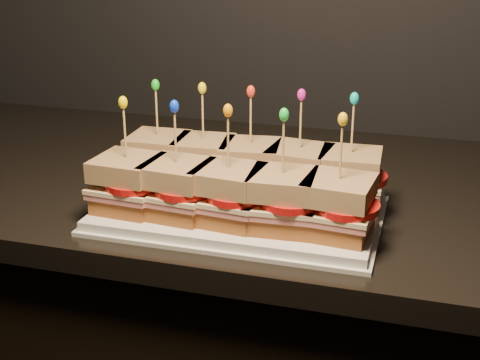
# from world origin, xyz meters

# --- Properties ---
(granite_slab) EXTENTS (2.23, 0.63, 0.03)m
(granite_slab) POSITION_xyz_m (0.20, 1.70, 0.88)
(granite_slab) COLOR black
(granite_slab) RESTS_ON cabinet
(platter) EXTENTS (0.37, 0.23, 0.02)m
(platter) POSITION_xyz_m (0.19, 1.54, 0.91)
(platter) COLOR white
(platter) RESTS_ON granite_slab
(platter_rim) EXTENTS (0.39, 0.24, 0.01)m
(platter_rim) POSITION_xyz_m (0.19, 1.54, 0.90)
(platter_rim) COLOR white
(platter_rim) RESTS_ON granite_slab
(sandwich_0_bread_bot) EXTENTS (0.08, 0.08, 0.02)m
(sandwich_0_bread_bot) POSITION_xyz_m (0.05, 1.59, 0.93)
(sandwich_0_bread_bot) COLOR brown
(sandwich_0_bread_bot) RESTS_ON platter
(sandwich_0_ham) EXTENTS (0.09, 0.09, 0.01)m
(sandwich_0_ham) POSITION_xyz_m (0.05, 1.59, 0.94)
(sandwich_0_ham) COLOR #BC5859
(sandwich_0_ham) RESTS_ON sandwich_0_bread_bot
(sandwich_0_cheese) EXTENTS (0.09, 0.09, 0.01)m
(sandwich_0_cheese) POSITION_xyz_m (0.05, 1.59, 0.95)
(sandwich_0_cheese) COLOR beige
(sandwich_0_cheese) RESTS_ON sandwich_0_ham
(sandwich_0_tomato) EXTENTS (0.08, 0.08, 0.01)m
(sandwich_0_tomato) POSITION_xyz_m (0.06, 1.59, 0.96)
(sandwich_0_tomato) COLOR red
(sandwich_0_tomato) RESTS_ON sandwich_0_cheese
(sandwich_0_bread_top) EXTENTS (0.08, 0.08, 0.03)m
(sandwich_0_bread_top) POSITION_xyz_m (0.05, 1.59, 0.98)
(sandwich_0_bread_top) COLOR #612C0D
(sandwich_0_bread_top) RESTS_ON sandwich_0_tomato
(sandwich_0_pick) EXTENTS (0.00, 0.00, 0.09)m
(sandwich_0_pick) POSITION_xyz_m (0.05, 1.59, 1.02)
(sandwich_0_pick) COLOR tan
(sandwich_0_pick) RESTS_ON sandwich_0_bread_top
(sandwich_0_frill) EXTENTS (0.01, 0.01, 0.02)m
(sandwich_0_frill) POSITION_xyz_m (0.05, 1.59, 1.07)
(sandwich_0_frill) COLOR green
(sandwich_0_frill) RESTS_ON sandwich_0_pick
(sandwich_1_bread_bot) EXTENTS (0.09, 0.09, 0.02)m
(sandwich_1_bread_bot) POSITION_xyz_m (0.12, 1.59, 0.93)
(sandwich_1_bread_bot) COLOR brown
(sandwich_1_bread_bot) RESTS_ON platter
(sandwich_1_ham) EXTENTS (0.09, 0.09, 0.01)m
(sandwich_1_ham) POSITION_xyz_m (0.12, 1.59, 0.94)
(sandwich_1_ham) COLOR #BC5859
(sandwich_1_ham) RESTS_ON sandwich_1_bread_bot
(sandwich_1_cheese) EXTENTS (0.10, 0.09, 0.01)m
(sandwich_1_cheese) POSITION_xyz_m (0.12, 1.59, 0.95)
(sandwich_1_cheese) COLOR beige
(sandwich_1_cheese) RESTS_ON sandwich_1_ham
(sandwich_1_tomato) EXTENTS (0.08, 0.08, 0.01)m
(sandwich_1_tomato) POSITION_xyz_m (0.13, 1.59, 0.96)
(sandwich_1_tomato) COLOR red
(sandwich_1_tomato) RESTS_ON sandwich_1_cheese
(sandwich_1_bread_top) EXTENTS (0.09, 0.09, 0.03)m
(sandwich_1_bread_top) POSITION_xyz_m (0.12, 1.59, 0.98)
(sandwich_1_bread_top) COLOR #612C0D
(sandwich_1_bread_top) RESTS_ON sandwich_1_tomato
(sandwich_1_pick) EXTENTS (0.00, 0.00, 0.09)m
(sandwich_1_pick) POSITION_xyz_m (0.12, 1.59, 1.02)
(sandwich_1_pick) COLOR tan
(sandwich_1_pick) RESTS_ON sandwich_1_bread_top
(sandwich_1_frill) EXTENTS (0.01, 0.01, 0.02)m
(sandwich_1_frill) POSITION_xyz_m (0.12, 1.59, 1.07)
(sandwich_1_frill) COLOR yellow
(sandwich_1_frill) RESTS_ON sandwich_1_pick
(sandwich_2_bread_bot) EXTENTS (0.09, 0.09, 0.02)m
(sandwich_2_bread_bot) POSITION_xyz_m (0.19, 1.59, 0.93)
(sandwich_2_bread_bot) COLOR brown
(sandwich_2_bread_bot) RESTS_ON platter
(sandwich_2_ham) EXTENTS (0.10, 0.10, 0.01)m
(sandwich_2_ham) POSITION_xyz_m (0.19, 1.59, 0.94)
(sandwich_2_ham) COLOR #BC5859
(sandwich_2_ham) RESTS_ON sandwich_2_bread_bot
(sandwich_2_cheese) EXTENTS (0.10, 0.10, 0.01)m
(sandwich_2_cheese) POSITION_xyz_m (0.19, 1.59, 0.95)
(sandwich_2_cheese) COLOR beige
(sandwich_2_cheese) RESTS_ON sandwich_2_ham
(sandwich_2_tomato) EXTENTS (0.08, 0.08, 0.01)m
(sandwich_2_tomato) POSITION_xyz_m (0.20, 1.59, 0.96)
(sandwich_2_tomato) COLOR red
(sandwich_2_tomato) RESTS_ON sandwich_2_cheese
(sandwich_2_bread_top) EXTENTS (0.09, 0.09, 0.03)m
(sandwich_2_bread_top) POSITION_xyz_m (0.19, 1.59, 0.98)
(sandwich_2_bread_top) COLOR #612C0D
(sandwich_2_bread_top) RESTS_ON sandwich_2_tomato
(sandwich_2_pick) EXTENTS (0.00, 0.00, 0.09)m
(sandwich_2_pick) POSITION_xyz_m (0.19, 1.59, 1.02)
(sandwich_2_pick) COLOR tan
(sandwich_2_pick) RESTS_ON sandwich_2_bread_top
(sandwich_2_frill) EXTENTS (0.01, 0.01, 0.02)m
(sandwich_2_frill) POSITION_xyz_m (0.19, 1.59, 1.07)
(sandwich_2_frill) COLOR red
(sandwich_2_frill) RESTS_ON sandwich_2_pick
(sandwich_3_bread_bot) EXTENTS (0.09, 0.09, 0.02)m
(sandwich_3_bread_bot) POSITION_xyz_m (0.26, 1.59, 0.93)
(sandwich_3_bread_bot) COLOR brown
(sandwich_3_bread_bot) RESTS_ON platter
(sandwich_3_ham) EXTENTS (0.10, 0.09, 0.01)m
(sandwich_3_ham) POSITION_xyz_m (0.26, 1.59, 0.94)
(sandwich_3_ham) COLOR #BC5859
(sandwich_3_ham) RESTS_ON sandwich_3_bread_bot
(sandwich_3_cheese) EXTENTS (0.10, 0.10, 0.01)m
(sandwich_3_cheese) POSITION_xyz_m (0.26, 1.59, 0.95)
(sandwich_3_cheese) COLOR beige
(sandwich_3_cheese) RESTS_ON sandwich_3_ham
(sandwich_3_tomato) EXTENTS (0.08, 0.08, 0.01)m
(sandwich_3_tomato) POSITION_xyz_m (0.27, 1.59, 0.96)
(sandwich_3_tomato) COLOR red
(sandwich_3_tomato) RESTS_ON sandwich_3_cheese
(sandwich_3_bread_top) EXTENTS (0.09, 0.09, 0.03)m
(sandwich_3_bread_top) POSITION_xyz_m (0.26, 1.59, 0.98)
(sandwich_3_bread_top) COLOR #612C0D
(sandwich_3_bread_top) RESTS_ON sandwich_3_tomato
(sandwich_3_pick) EXTENTS (0.00, 0.00, 0.09)m
(sandwich_3_pick) POSITION_xyz_m (0.26, 1.59, 1.02)
(sandwich_3_pick) COLOR tan
(sandwich_3_pick) RESTS_ON sandwich_3_bread_top
(sandwich_3_frill) EXTENTS (0.01, 0.01, 0.02)m
(sandwich_3_frill) POSITION_xyz_m (0.26, 1.59, 1.07)
(sandwich_3_frill) COLOR #C21992
(sandwich_3_frill) RESTS_ON sandwich_3_pick
(sandwich_4_bread_bot) EXTENTS (0.08, 0.08, 0.02)m
(sandwich_4_bread_bot) POSITION_xyz_m (0.33, 1.59, 0.93)
(sandwich_4_bread_bot) COLOR brown
(sandwich_4_bread_bot) RESTS_ON platter
(sandwich_4_ham) EXTENTS (0.09, 0.09, 0.01)m
(sandwich_4_ham) POSITION_xyz_m (0.33, 1.59, 0.94)
(sandwich_4_ham) COLOR #BC5859
(sandwich_4_ham) RESTS_ON sandwich_4_bread_bot
(sandwich_4_cheese) EXTENTS (0.09, 0.09, 0.01)m
(sandwich_4_cheese) POSITION_xyz_m (0.33, 1.59, 0.95)
(sandwich_4_cheese) COLOR beige
(sandwich_4_cheese) RESTS_ON sandwich_4_ham
(sandwich_4_tomato) EXTENTS (0.08, 0.08, 0.01)m
(sandwich_4_tomato) POSITION_xyz_m (0.34, 1.59, 0.96)
(sandwich_4_tomato) COLOR red
(sandwich_4_tomato) RESTS_ON sandwich_4_cheese
(sandwich_4_bread_top) EXTENTS (0.08, 0.08, 0.03)m
(sandwich_4_bread_top) POSITION_xyz_m (0.33, 1.59, 0.98)
(sandwich_4_bread_top) COLOR #612C0D
(sandwich_4_bread_top) RESTS_ON sandwich_4_tomato
(sandwich_4_pick) EXTENTS (0.00, 0.00, 0.09)m
(sandwich_4_pick) POSITION_xyz_m (0.33, 1.59, 1.02)
(sandwich_4_pick) COLOR tan
(sandwich_4_pick) RESTS_ON sandwich_4_bread_top
(sandwich_4_frill) EXTENTS (0.01, 0.01, 0.02)m
(sandwich_4_frill) POSITION_xyz_m (0.33, 1.59, 1.07)
(sandwich_4_frill) COLOR #08B6AC
(sandwich_4_frill) RESTS_ON sandwich_4_pick
(sandwich_5_bread_bot) EXTENTS (0.08, 0.08, 0.02)m
(sandwich_5_bread_bot) POSITION_xyz_m (0.05, 1.49, 0.93)
(sandwich_5_bread_bot) COLOR brown
(sandwich_5_bread_bot) RESTS_ON platter
(sandwich_5_ham) EXTENTS (0.09, 0.09, 0.01)m
(sandwich_5_ham) POSITION_xyz_m (0.05, 1.49, 0.94)
(sandwich_5_ham) COLOR #BC5859
(sandwich_5_ham) RESTS_ON sandwich_5_bread_bot
(sandwich_5_cheese) EXTENTS (0.09, 0.09, 0.01)m
(sandwich_5_cheese) POSITION_xyz_m (0.05, 1.49, 0.95)
(sandwich_5_cheese) COLOR beige
(sandwich_5_cheese) RESTS_ON sandwich_5_ham
(sandwich_5_tomato) EXTENTS (0.08, 0.08, 0.01)m
(sandwich_5_tomato) POSITION_xyz_m (0.06, 1.48, 0.96)
(sandwich_5_tomato) COLOR red
(sandwich_5_tomato) RESTS_ON sandwich_5_cheese
(sandwich_5_bread_top) EXTENTS (0.09, 0.09, 0.03)m
(sandwich_5_bread_top) POSITION_xyz_m (0.05, 1.49, 0.98)
(sandwich_5_bread_top) COLOR #612C0D
(sandwich_5_bread_top) RESTS_ON sandwich_5_tomato
(sandwich_5_pick) EXTENTS (0.00, 0.00, 0.09)m
(sandwich_5_pick) POSITION_xyz_m (0.05, 1.49, 1.02)
(sandwich_5_pick) COLOR tan
(sandwich_5_pick) RESTS_ON sandwich_5_bread_top
(sandwich_5_frill) EXTENTS (0.01, 0.01, 0.02)m
(sandwich_5_frill) POSITION_xyz_m (0.05, 1.49, 1.07)
(sandwich_5_frill) COLOR #F6D602
(sandwich_5_frill) RESTS_ON sandwich_5_pick
(sandwich_6_bread_bot) EXTENTS (0.09, 0.09, 0.02)m
(sandwich_6_bread_bot) POSITION_xyz_m (0.12, 1.49, 0.93)
(sandwich_6_bread_bot) COLOR brown
(sandwich_6_bread_bot) RESTS_ON platter
(sandwich_6_ham) EXTENTS (0.09, 0.09, 0.01)m
(sandwich_6_ham) POSITION_xyz_m (0.12, 1.49, 0.94)
(sandwich_6_ham) COLOR #BC5859
(sandwich_6_ham) RESTS_ON sandwich_6_bread_bot
(sandwich_6_cheese) EXTENTS (0.10, 0.09, 0.01)m
(sandwich_6_cheese) POSITION_xyz_m (0.12, 1.49, 0.95)
(sandwich_6_cheese) COLOR beige
(sandwich_6_cheese) RESTS_ON sandwich_6_ham
(sandwich_6_tomato) EXTENTS (0.08, 0.08, 0.01)m
(sandwich_6_tomato) POSITION_xyz_m (0.13, 1.48, 0.96)
(sandwich_6_tomato) COLOR red
(sandwich_6_tomato) RESTS_ON sandwich_6_cheese
(sandwich_6_bread_top) EXTENTS (0.09, 0.09, 0.03)m
(sandwich_6_bread_top) POSITION_xyz_m (0.12, 1.49, 0.98)
(sandwich_6_bread_top) COLOR #612C0D
(sandwich_6_bread_top) RESTS_ON sandwich_6_tomato
(sandwich_6_pick) EXTENTS (0.00, 0.00, 0.09)m
(sandwich_6_pick) POSITION_xyz_m (0.12, 1.49, 1.02)
(sandwich_6_pick) COLOR tan
(sandwich_6_pick) RESTS_ON sandwich_6_bread_top
(sandwich_6_frill) EXTENTS (0.01, 0.01, 0.02)m
(sandwich_6_frill) POSITION_xyz_m (0.12, 1.49, 1.07)
(sandwich_6_frill) COLOR #0D39DC
(sandwich_6_frill) RESTS_ON sandwich_6_pick
(sandwich_7_bread_bot) EXTENTS (0.09, 0.09, 0.02)m
(sandwich_7_bread_bot) POSITION_xyz_m (0.19, 1.49, 0.93)
(sandwich_7_bread_bot) COLOR brown
(sandwich_7_bread_bot) RESTS_ON platter
(sandwich_7_ham) EXTENTS (0.10, 0.09, 0.01)m
(sandwich_7_ham) POSITION_xyz_m (0.19, 1.49, 0.94)
(sandwich_7_ham) COLOR #BC5859
(sandwich_7_ham) RESTS_ON sandwich_7_bread_bot
(sandwich_7_cheese) EXTENTS (0.10, 0.09, 0.01)m
(sandwich_7_cheese) POSITION_xyz_m (0.19, 1.49, 0.95)
(sandwich_7_cheese) COLOR beige
(sandwich_7_cheese) RESTS_ON sandwich_7_ham
(sandwich_7_tomato) EXTENTS (0.08, 0.08, 0.01)m
(sandwich_7_tomato) POSITION_xyz_m (0.20, 1.48, 0.96)
(sandwich_7_tomato) COLOR red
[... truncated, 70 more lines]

